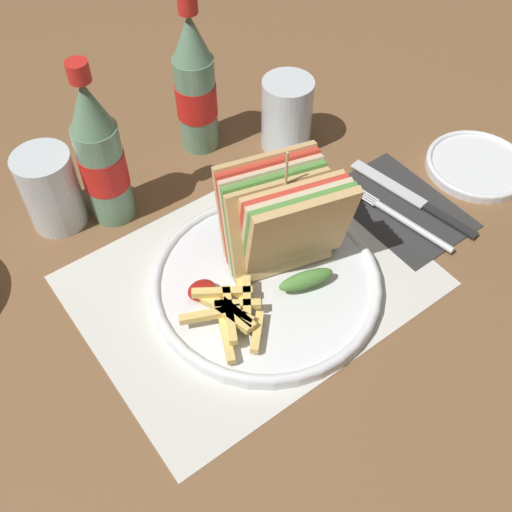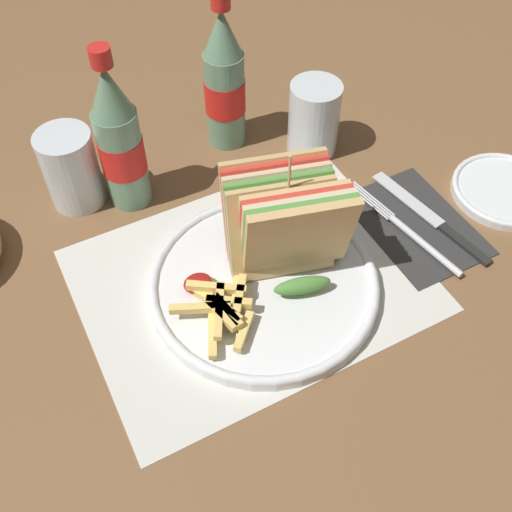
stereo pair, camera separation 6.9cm
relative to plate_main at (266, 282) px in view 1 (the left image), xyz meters
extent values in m
plane|color=brown|center=(-0.01, -0.03, -0.01)|extent=(4.00, 4.00, 0.00)
cube|color=silver|center=(-0.01, 0.02, -0.01)|extent=(0.40, 0.31, 0.00)
cylinder|color=white|center=(0.00, 0.00, 0.00)|extent=(0.28, 0.28, 0.01)
torus|color=white|center=(0.00, 0.00, 0.00)|extent=(0.28, 0.28, 0.01)
cube|color=tan|center=(0.04, -0.01, 0.07)|extent=(0.13, 0.07, 0.12)
cube|color=#518E3D|center=(0.04, 0.00, 0.07)|extent=(0.13, 0.07, 0.12)
cube|color=beige|center=(0.04, 0.01, 0.07)|extent=(0.13, 0.07, 0.12)
cube|color=red|center=(0.04, 0.01, 0.07)|extent=(0.13, 0.07, 0.12)
cube|color=tan|center=(0.05, 0.02, 0.07)|extent=(0.13, 0.07, 0.12)
ellipsoid|color=#518E3D|center=(0.03, -0.04, 0.02)|extent=(0.07, 0.04, 0.02)
cube|color=tan|center=(0.03, 0.01, 0.07)|extent=(0.13, 0.07, 0.12)
cube|color=#518E3D|center=(0.03, 0.02, 0.07)|extent=(0.13, 0.07, 0.12)
cube|color=beige|center=(0.03, 0.03, 0.07)|extent=(0.13, 0.07, 0.12)
cube|color=red|center=(0.04, 0.04, 0.07)|extent=(0.13, 0.07, 0.12)
cube|color=tan|center=(0.04, 0.05, 0.07)|extent=(0.13, 0.07, 0.12)
ellipsoid|color=#518E3D|center=(0.03, 0.01, 0.02)|extent=(0.07, 0.04, 0.02)
cylinder|color=tan|center=(0.04, 0.02, 0.09)|extent=(0.00, 0.00, 0.16)
cube|color=#E5C166|center=(-0.09, -0.04, 0.01)|extent=(0.03, 0.06, 0.01)
cube|color=#E5C166|center=(-0.04, -0.01, 0.01)|extent=(0.03, 0.05, 0.01)
cube|color=#E5C166|center=(-0.07, 0.00, 0.01)|extent=(0.04, 0.05, 0.01)
cube|color=#E5C166|center=(-0.06, -0.06, 0.01)|extent=(0.04, 0.04, 0.01)
cube|color=#E5C166|center=(-0.07, -0.03, 0.02)|extent=(0.04, 0.07, 0.01)
cube|color=#E5C166|center=(-0.06, -0.03, 0.02)|extent=(0.03, 0.05, 0.01)
cube|color=#E5C166|center=(-0.06, -0.03, 0.02)|extent=(0.02, 0.05, 0.01)
cube|color=#E5C166|center=(-0.04, -0.02, 0.02)|extent=(0.04, 0.05, 0.01)
cube|color=#E5C166|center=(-0.06, -0.02, 0.02)|extent=(0.05, 0.04, 0.01)
cube|color=#E5C166|center=(-0.07, -0.03, 0.02)|extent=(0.02, 0.05, 0.01)
cube|color=#E5C166|center=(-0.09, -0.01, 0.02)|extent=(0.07, 0.04, 0.01)
cube|color=#E5C166|center=(-0.06, 0.00, 0.02)|extent=(0.06, 0.05, 0.01)
ellipsoid|color=maroon|center=(-0.07, 0.03, 0.02)|extent=(0.03, 0.03, 0.01)
cube|color=#2D2D2D|center=(0.23, 0.00, -0.01)|extent=(0.13, 0.18, 0.00)
cylinder|color=silver|center=(0.21, -0.04, 0.00)|extent=(0.03, 0.12, 0.01)
cylinder|color=silver|center=(0.19, 0.06, 0.00)|extent=(0.02, 0.08, 0.00)
cylinder|color=silver|center=(0.19, 0.06, 0.00)|extent=(0.02, 0.08, 0.00)
cylinder|color=silver|center=(0.20, 0.06, 0.00)|extent=(0.02, 0.08, 0.00)
cylinder|color=silver|center=(0.20, 0.06, 0.00)|extent=(0.02, 0.08, 0.00)
cube|color=black|center=(0.26, -0.06, 0.00)|extent=(0.02, 0.08, 0.00)
cube|color=silver|center=(0.24, 0.04, 0.00)|extent=(0.04, 0.12, 0.00)
cylinder|color=slate|center=(-0.09, 0.22, 0.06)|extent=(0.06, 0.06, 0.14)
cylinder|color=red|center=(-0.09, 0.22, 0.07)|extent=(0.06, 0.06, 0.05)
cone|color=slate|center=(-0.09, 0.22, 0.16)|extent=(0.05, 0.05, 0.06)
cylinder|color=red|center=(-0.09, 0.22, 0.21)|extent=(0.03, 0.03, 0.02)
cylinder|color=slate|center=(0.08, 0.27, 0.06)|extent=(0.06, 0.06, 0.14)
cylinder|color=red|center=(0.08, 0.27, 0.07)|extent=(0.06, 0.06, 0.05)
cone|color=slate|center=(0.08, 0.27, 0.16)|extent=(0.05, 0.05, 0.06)
cylinder|color=red|center=(0.08, 0.27, 0.21)|extent=(0.03, 0.03, 0.02)
cylinder|color=silver|center=(0.18, 0.19, 0.04)|extent=(0.07, 0.07, 0.11)
cylinder|color=black|center=(0.18, 0.19, 0.01)|extent=(0.06, 0.06, 0.04)
cylinder|color=silver|center=(-0.15, 0.25, 0.04)|extent=(0.07, 0.07, 0.11)
cylinder|color=black|center=(-0.15, 0.25, 0.01)|extent=(0.06, 0.06, 0.04)
cylinder|color=white|center=(0.37, -0.01, -0.01)|extent=(0.14, 0.14, 0.01)
torus|color=white|center=(0.37, -0.01, 0.00)|extent=(0.14, 0.14, 0.01)
camera|label=1|loc=(-0.27, -0.34, 0.58)|focal=42.00mm
camera|label=2|loc=(-0.21, -0.38, 0.58)|focal=42.00mm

